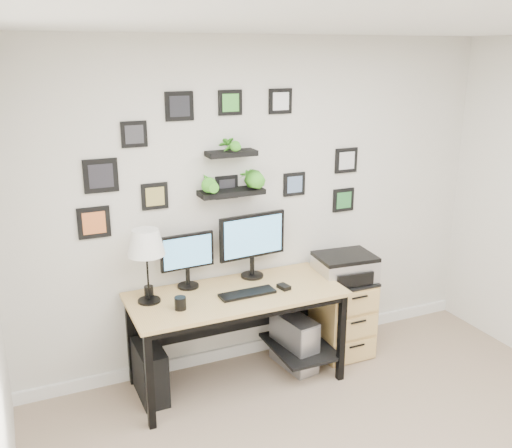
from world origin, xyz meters
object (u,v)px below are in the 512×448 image
desk (239,305)px  pc_tower_black (150,372)px  monitor_left (187,257)px  monitor_right (252,240)px  table_lamp (146,244)px  pc_tower_grey (294,342)px  file_cabinet (341,314)px  printer (345,267)px  mug (180,303)px

desk → pc_tower_black: size_ratio=3.88×
pc_tower_black → monitor_left: bearing=24.9°
desk → monitor_right: bearing=44.8°
table_lamp → pc_tower_black: (-0.03, -0.04, -0.98)m
desk → table_lamp: 0.87m
monitor_left → pc_tower_grey: monitor_left is taller
monitor_left → file_cabinet: monitor_left is taller
desk → monitor_left: 0.54m
desk → pc_tower_grey: (0.48, -0.01, -0.41)m
pc_tower_grey → file_cabinet: 0.50m
desk → table_lamp: size_ratio=2.95×
printer → pc_tower_grey: bearing=-175.1°
monitor_right → pc_tower_grey: size_ratio=1.21×
pc_tower_grey → file_cabinet: bearing=8.6°
monitor_left → pc_tower_grey: (0.81, -0.22, -0.78)m
pc_tower_grey → desk: bearing=178.3°
mug → monitor_left: bearing=64.6°
printer → desk: bearing=-178.4°
table_lamp → desk: bearing=-6.1°
file_cabinet → printer: printer is taller
monitor_right → monitor_left: bearing=179.0°
desk → file_cabinet: desk is taller
pc_tower_black → desk: bearing=-3.2°
desk → table_lamp: (-0.67, 0.07, 0.56)m
pc_tower_grey → pc_tower_black: bearing=177.8°
file_cabinet → desk: bearing=-176.5°
pc_tower_black → file_cabinet: bearing=0.3°
monitor_left → printer: (1.29, -0.18, -0.22)m
desk → table_lamp: bearing=173.9°
table_lamp → pc_tower_black: bearing=-129.1°
desk → monitor_right: (0.20, 0.20, 0.43)m
pc_tower_grey → file_cabinet: file_cabinet is taller
table_lamp → file_cabinet: bearing=-0.5°
monitor_left → monitor_right: monitor_right is taller
monitor_right → pc_tower_grey: monitor_right is taller
table_lamp → monitor_left: bearing=22.0°
table_lamp → pc_tower_grey: (1.14, -0.09, -0.97)m
file_cabinet → table_lamp: bearing=179.5°
monitor_left → mug: bearing=-115.4°
pc_tower_black → printer: size_ratio=0.84×
table_lamp → mug: 0.48m
mug → pc_tower_grey: 1.14m
monitor_right → pc_tower_grey: bearing=-37.3°
monitor_right → pc_tower_black: bearing=-169.5°
desk → pc_tower_black: (-0.70, 0.03, -0.42)m
desk → pc_tower_black: 0.82m
printer → pc_tower_black: bearing=179.9°
monitor_right → file_cabinet: monitor_right is taller
table_lamp → printer: bearing=-1.6°
table_lamp → pc_tower_grey: table_lamp is taller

